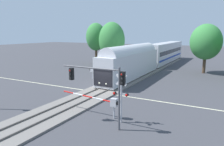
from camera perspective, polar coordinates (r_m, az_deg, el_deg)
ground_plane at (r=27.24m, az=-3.18°, el=-5.13°), size 220.00×220.00×0.00m
road_centre_stripe at (r=27.24m, az=-3.18°, el=-5.12°), size 44.00×0.20×0.01m
railway_track at (r=27.22m, az=-3.18°, el=-4.94°), size 4.40×80.00×0.32m
commuter_train at (r=45.19m, az=10.46°, el=4.57°), size 3.04×42.66×5.16m
crossing_gate_near at (r=19.15m, az=-1.35°, el=-7.50°), size 6.07×0.40×1.81m
crossing_signal_mast at (r=17.69m, az=2.40°, el=-5.18°), size 1.36×0.44×4.21m
crossing_gate_far at (r=34.78m, az=-4.20°, el=0.67°), size 6.17×0.40×1.80m
traffic_signal_near_right at (r=16.75m, az=-3.01°, el=-2.08°), size 5.65×0.38×4.89m
oak_behind_train at (r=46.32m, az=-0.05°, el=8.58°), size 5.51×5.51×9.58m
pine_left_background at (r=51.90m, az=-4.24°, el=9.41°), size 4.66×4.66×9.63m
oak_far_right at (r=42.92m, az=23.44°, el=7.49°), size 5.57×5.57×8.94m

